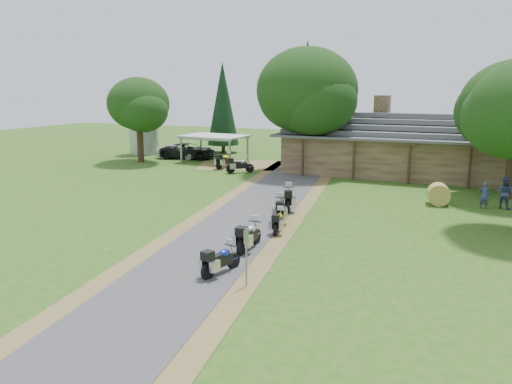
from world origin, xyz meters
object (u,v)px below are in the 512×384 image
at_px(motorcycle_carport_b, 240,164).
at_px(motorcycle_row_a, 221,258).
at_px(car_dark_suv, 189,147).
at_px(hay_bale, 438,194).
at_px(silo, 143,124).
at_px(motorcycle_carport_a, 225,160).
at_px(motorcycle_row_b, 249,234).
at_px(motorcycle_row_d, 280,208).
at_px(lodge, 417,144).
at_px(car_white_sedan, 178,149).
at_px(motorcycle_row_e, 288,197).
at_px(carport, 215,149).
at_px(motorcycle_row_c, 279,220).

bearing_deg(motorcycle_carport_b, motorcycle_row_a, -106.79).
relative_size(car_dark_suv, hay_bale, 4.66).
relative_size(silo, motorcycle_carport_a, 2.93).
bearing_deg(motorcycle_row_b, motorcycle_row_d, 4.78).
bearing_deg(lodge, motorcycle_carport_a, -167.57).
height_order(silo, car_white_sedan, silo).
bearing_deg(motorcycle_row_e, hay_bale, -77.99).
xyz_separation_m(motorcycle_row_a, motorcycle_row_d, (-0.62, 7.98, 0.08)).
bearing_deg(carport, motorcycle_row_c, -50.23).
bearing_deg(hay_bale, motorcycle_row_a, -114.09).
bearing_deg(hay_bale, lodge, 102.87).
height_order(motorcycle_row_a, hay_bale, hay_bale).
bearing_deg(motorcycle_row_c, silo, 37.31).
relative_size(lodge, motorcycle_row_d, 10.63).
height_order(carport, car_white_sedan, carport).
bearing_deg(motorcycle_row_b, motorcycle_row_e, 6.35).
bearing_deg(silo, motorcycle_carport_a, -23.29).
relative_size(car_white_sedan, motorcycle_row_d, 2.76).
bearing_deg(motorcycle_row_a, motorcycle_row_d, 20.13).
bearing_deg(motorcycle_row_c, motorcycle_row_d, 8.51).
height_order(motorcycle_row_e, motorcycle_carport_a, motorcycle_row_e).
distance_m(car_white_sedan, hay_bale, 26.80).
bearing_deg(motorcycle_row_e, carport, 21.50).
bearing_deg(lodge, car_white_sedan, 179.69).
relative_size(motorcycle_row_d, motorcycle_carport_a, 0.95).
bearing_deg(silo, motorcycle_row_a, -50.00).
relative_size(motorcycle_row_c, hay_bale, 1.33).
distance_m(carport, motorcycle_row_d, 21.40).
bearing_deg(hay_bale, silo, 157.57).
bearing_deg(motorcycle_row_d, silo, 29.84).
xyz_separation_m(car_dark_suv, motorcycle_row_d, (16.29, -18.17, -0.45)).
distance_m(car_white_sedan, motorcycle_row_a, 31.32).
bearing_deg(carport, motorcycle_carport_b, -39.15).
relative_size(motorcycle_row_b, motorcycle_carport_a, 0.95).
relative_size(motorcycle_row_c, motorcycle_row_e, 0.80).
height_order(car_white_sedan, hay_bale, car_white_sedan).
bearing_deg(motorcycle_carport_a, carport, 50.29).
bearing_deg(lodge, motorcycle_row_c, -102.45).
distance_m(car_white_sedan, motorcycle_row_b, 28.75).
distance_m(car_dark_suv, hay_bale, 26.11).
distance_m(lodge, motorcycle_carport_a, 15.83).
distance_m(motorcycle_row_b, motorcycle_row_c, 2.99).
bearing_deg(motorcycle_row_b, motorcycle_row_a, -176.44).
distance_m(motorcycle_row_a, motorcycle_row_d, 8.00).
height_order(motorcycle_row_a, motorcycle_row_c, motorcycle_row_a).
bearing_deg(hay_bale, carport, 153.81).
bearing_deg(silo, car_white_sedan, -17.75).
xyz_separation_m(motorcycle_row_a, motorcycle_carport_b, (-8.80, 20.61, 0.09)).
bearing_deg(car_white_sedan, motorcycle_row_c, -143.76).
bearing_deg(motorcycle_carport_a, motorcycle_carport_b, -117.07).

